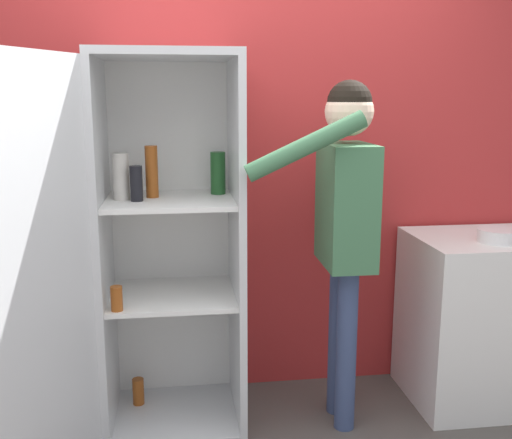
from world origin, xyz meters
TOP-DOWN VIEW (x-y plane):
  - wall_back at (0.00, 0.98)m, footprint 7.00×0.06m
  - refrigerator at (-0.46, 0.54)m, footprint 1.02×1.19m
  - person at (0.50, 0.50)m, footprint 0.63×0.52m
  - counter at (1.31, 0.63)m, footprint 0.76×0.61m
  - bowl at (1.30, 0.52)m, footprint 0.20×0.20m

SIDE VIEW (x-z plane):
  - counter at x=1.31m, z-range 0.00..0.91m
  - refrigerator at x=-0.46m, z-range 0.00..1.83m
  - bowl at x=1.30m, z-range 0.91..0.97m
  - person at x=0.50m, z-range 0.25..1.95m
  - wall_back at x=0.00m, z-range 0.00..2.55m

